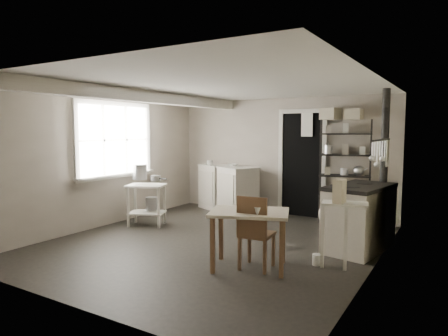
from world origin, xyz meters
The scene contains 31 objects.
floor centered at (0.00, 0.00, 0.00)m, with size 5.00×5.00×0.00m, color black.
ceiling centered at (0.00, 0.00, 2.30)m, with size 5.00×5.00×0.00m, color silver.
wall_back centered at (0.00, 2.50, 1.15)m, with size 4.50×0.02×2.30m, color #A2988A.
wall_front centered at (0.00, -2.50, 1.15)m, with size 4.50×0.02×2.30m, color #A2988A.
wall_left centered at (-2.25, 0.00, 1.15)m, with size 0.02×5.00×2.30m, color #A2988A.
wall_right centered at (2.25, 0.00, 1.15)m, with size 0.02×5.00×2.30m, color #A2988A.
window centered at (-2.22, 0.20, 1.50)m, with size 0.12×1.76×1.28m, color beige, non-canonical shape.
doorway centered at (0.45, 2.47, 1.00)m, with size 0.96×0.10×2.08m, color beige, non-canonical shape.
ceiling_beam centered at (-1.20, 0.00, 2.20)m, with size 0.18×5.00×0.18m, color beige, non-canonical shape.
wallpaper_panel centered at (2.24, 0.00, 1.15)m, with size 0.01×5.00×2.30m, color beige, non-canonical shape.
utensil_rail centered at (2.19, 0.60, 1.55)m, with size 0.06×1.20×0.44m, color silver, non-canonical shape.
prep_table centered at (-1.62, 0.34, 0.40)m, with size 0.63×0.45×0.72m, color beige, non-canonical shape.
stockpot centered at (-1.77, 0.34, 0.94)m, with size 0.25×0.25×0.27m, color silver.
saucepan centered at (-1.40, 0.35, 0.85)m, with size 0.17×0.17×0.10m, color silver.
bucket centered at (-1.54, 0.39, 0.39)m, with size 0.21×0.21×0.23m, color silver.
base_cabinets centered at (-1.05, 2.18, 0.46)m, with size 1.43×0.61×0.94m, color beige, non-canonical shape.
mixing_bowl centered at (-0.92, 2.18, 0.95)m, with size 0.25×0.25×0.06m, color silver.
counter_cup centered at (-1.45, 2.13, 0.97)m, with size 0.13×0.13×0.10m, color silver.
shelf_rack centered at (1.31, 2.31, 0.95)m, with size 0.88×0.34×1.86m, color black, non-canonical shape.
shelf_jar centered at (1.00, 2.33, 1.38)m, with size 0.09×0.09×0.21m, color silver.
storage_box_a centered at (1.04, 2.26, 2.01)m, with size 0.30×0.26×0.20m, color beige.
storage_box_b centered at (1.45, 2.30, 1.99)m, with size 0.28×0.26×0.18m, color beige.
stove centered at (1.92, 0.79, 0.44)m, with size 0.64×1.16×0.91m, color beige, non-canonical shape.
stovepipe centered at (2.14, 1.27, 1.59)m, with size 0.11×0.11×1.45m, color black, non-canonical shape.
side_ledge centered at (1.95, -0.16, 0.43)m, with size 0.53×0.29×0.82m, color beige, non-canonical shape.
oats_box centered at (1.90, -0.21, 1.01)m, with size 0.11×0.19×0.28m, color beige.
work_table centered at (0.95, -0.68, 0.38)m, with size 0.93×0.65×0.71m, color beige, non-canonical shape.
table_cup centered at (1.12, -0.79, 0.80)m, with size 0.09×0.09×0.09m, color silver.
chair centered at (1.03, -0.64, 0.48)m, with size 0.37×0.39×0.90m, color #533723, non-canonical shape.
flour_sack centered at (1.18, 1.87, 0.24)m, with size 0.37×0.31×0.44m, color white.
floor_crock centered at (1.62, -0.15, 0.07)m, with size 0.11×0.11×0.14m, color silver.
Camera 1 is at (3.13, -4.89, 1.68)m, focal length 32.00 mm.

